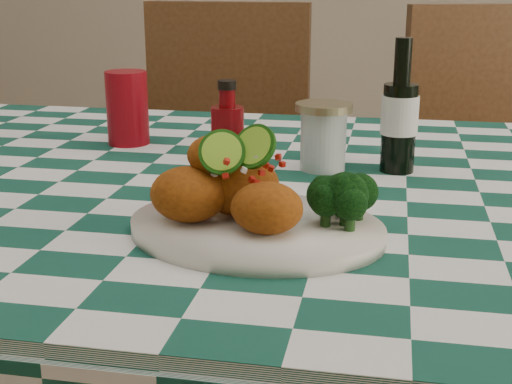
% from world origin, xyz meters
% --- Properties ---
extents(plate, '(0.34, 0.28, 0.02)m').
position_xyz_m(plate, '(0.03, -0.23, 0.80)').
color(plate, silver).
rests_on(plate, dining_table).
extents(fried_chicken_pile, '(0.17, 0.13, 0.11)m').
position_xyz_m(fried_chicken_pile, '(0.01, -0.23, 0.86)').
color(fried_chicken_pile, '#99470E').
rests_on(fried_chicken_pile, plate).
extents(broccoli_side, '(0.08, 0.08, 0.06)m').
position_xyz_m(broccoli_side, '(0.12, -0.22, 0.83)').
color(broccoli_side, black).
rests_on(broccoli_side, plate).
extents(red_tumbler, '(0.10, 0.10, 0.13)m').
position_xyz_m(red_tumbler, '(-0.29, 0.19, 0.85)').
color(red_tumbler, maroon).
rests_on(red_tumbler, dining_table).
extents(ketchup_bottle, '(0.07, 0.07, 0.13)m').
position_xyz_m(ketchup_bottle, '(-0.10, 0.16, 0.85)').
color(ketchup_bottle, '#6B0509').
rests_on(ketchup_bottle, dining_table).
extents(mason_jar, '(0.12, 0.12, 0.11)m').
position_xyz_m(mason_jar, '(0.07, 0.08, 0.84)').
color(mason_jar, '#B2BCBA').
rests_on(mason_jar, dining_table).
extents(beer_bottle, '(0.08, 0.08, 0.21)m').
position_xyz_m(beer_bottle, '(0.19, 0.09, 0.89)').
color(beer_bottle, black).
rests_on(beer_bottle, dining_table).
extents(wooden_chair_left, '(0.46, 0.48, 1.01)m').
position_xyz_m(wooden_chair_left, '(-0.28, 0.73, 0.50)').
color(wooden_chair_left, '#472814').
rests_on(wooden_chair_left, ground).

